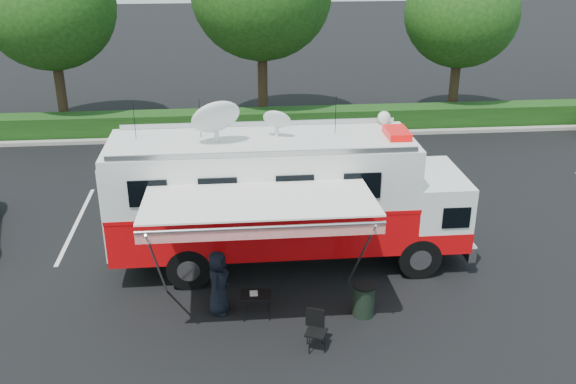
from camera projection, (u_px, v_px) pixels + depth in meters
name	position (u px, v px, depth m)	size (l,w,h in m)	color
ground_plane	(290.00, 261.00, 18.09)	(120.00, 120.00, 0.00)	black
back_border	(288.00, 15.00, 28.02)	(60.00, 6.14, 8.87)	#9E998E
stall_lines	(266.00, 216.00, 20.79)	(24.12, 5.50, 0.01)	silver
command_truck	(287.00, 197.00, 17.30)	(9.62, 2.65, 4.62)	black
awning	(259.00, 206.00, 14.32)	(5.25, 2.71, 3.17)	white
person	(220.00, 312.00, 15.75)	(0.81, 0.53, 1.65)	black
folding_table	(256.00, 296.00, 15.34)	(0.78, 0.58, 0.63)	black
folding_chair	(316.00, 326.00, 14.29)	(0.57, 0.61, 0.92)	black
trash_bin	(364.00, 300.00, 15.48)	(0.57, 0.57, 0.85)	black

